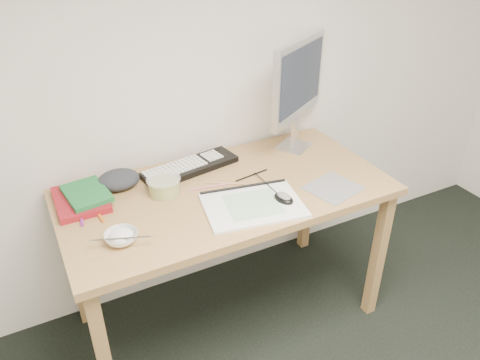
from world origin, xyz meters
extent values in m
plane|color=silver|center=(0.00, 1.80, 1.30)|extent=(3.60, 0.00, 3.60)
cube|color=#A67E4C|center=(0.38, 1.13, 0.36)|extent=(0.05, 0.05, 0.71)
cube|color=#A67E4C|center=(-0.92, 1.73, 0.36)|extent=(0.05, 0.05, 0.71)
cube|color=#A67E4C|center=(0.38, 1.73, 0.36)|extent=(0.05, 0.05, 0.71)
cube|color=#A67E4C|center=(-0.27, 1.43, 0.73)|extent=(1.40, 0.70, 0.03)
cube|color=slate|center=(0.14, 1.23, 0.75)|extent=(0.25, 0.23, 0.00)
cube|color=white|center=(-0.23, 1.26, 0.76)|extent=(0.44, 0.35, 0.01)
cube|color=black|center=(-0.34, 1.66, 0.76)|extent=(0.47, 0.22, 0.03)
cube|color=silver|center=(0.21, 1.64, 0.75)|extent=(0.21, 0.20, 0.01)
cube|color=silver|center=(0.21, 1.64, 0.83)|extent=(0.05, 0.04, 0.15)
cube|color=silver|center=(0.21, 1.64, 1.10)|extent=(0.41, 0.27, 0.37)
cube|color=black|center=(0.21, 1.64, 1.11)|extent=(0.36, 0.22, 0.29)
ellipsoid|color=black|center=(-0.10, 1.23, 0.78)|extent=(0.08, 0.11, 0.03)
imported|color=silver|center=(-0.76, 1.28, 0.77)|extent=(0.14, 0.14, 0.04)
cylinder|color=silver|center=(-0.77, 1.24, 0.79)|extent=(0.20, 0.09, 0.02)
cylinder|color=#E8E552|center=(-0.51, 1.52, 0.79)|extent=(0.16, 0.16, 0.07)
cube|color=maroon|center=(-0.84, 1.61, 0.76)|extent=(0.20, 0.27, 0.03)
cube|color=#196630|center=(-0.81, 1.61, 0.79)|extent=(0.18, 0.23, 0.02)
ellipsoid|color=#282B30|center=(-0.67, 1.66, 0.78)|extent=(0.17, 0.15, 0.06)
cylinder|color=pink|center=(-0.33, 1.47, 0.75)|extent=(0.17, 0.04, 0.01)
cylinder|color=tan|center=(-0.26, 1.47, 0.75)|extent=(0.15, 0.09, 0.01)
cylinder|color=black|center=(-0.12, 1.48, 0.75)|extent=(0.17, 0.03, 0.01)
cylinder|color=#2142B4|center=(-0.86, 1.54, 0.76)|extent=(0.07, 0.11, 0.01)
cylinder|color=orange|center=(-0.80, 1.49, 0.76)|extent=(0.02, 0.13, 0.01)
cylinder|color=#7F268E|center=(-0.86, 1.50, 0.76)|extent=(0.03, 0.13, 0.01)
camera|label=1|loc=(-0.99, -0.11, 1.80)|focal=35.00mm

